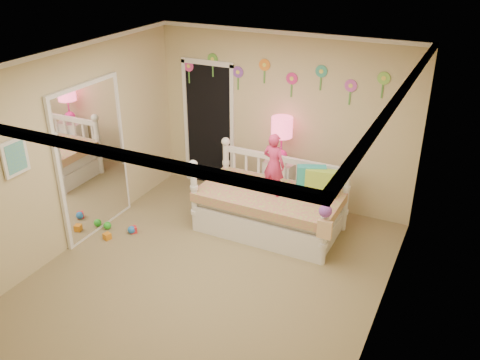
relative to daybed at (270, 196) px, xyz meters
The scene contains 18 objects.
floor 1.41m from the daybed, 100.09° to the right, with size 4.00×4.50×0.01m, color #7F684C.
ceiling 2.44m from the daybed, 100.09° to the right, with size 4.00×4.50×0.01m, color white.
back_wall 1.25m from the daybed, 103.32° to the left, with size 4.00×0.01×2.60m, color tan.
left_wall 2.68m from the daybed, 150.05° to the right, with size 0.01×4.50×2.60m, color tan.
right_wall 2.32m from the daybed, 35.94° to the right, with size 0.01×4.50×2.60m, color tan.
crown_molding 2.42m from the daybed, 100.09° to the right, with size 4.00×4.50×0.06m, color white, non-canonical shape.
daybed is the anchor object (origin of this frame).
pillow_turquoise 0.61m from the daybed, 25.21° to the left, with size 0.39×0.14×0.39m, color #24B48D.
pillow_lime 0.72m from the daybed, 16.89° to the left, with size 0.40×0.15×0.38m, color #A1CC3E.
child 0.50m from the daybed, 34.77° to the right, with size 0.32×0.21×0.87m, color #D63067.
nightstand 0.75m from the daybed, 100.91° to the left, with size 0.45×0.34×0.74m, color white.
table_lamp 0.99m from the daybed, 100.91° to the left, with size 0.31×0.31×0.69m.
closet_doorway 1.83m from the daybed, 147.26° to the left, with size 0.90×0.04×2.07m, color black.
flower_decals 1.73m from the daybed, 108.47° to the left, with size 3.40×0.02×0.50m, color #B2668C, non-canonical shape.
mirror_closet 2.45m from the daybed, 155.79° to the right, with size 0.07×1.30×2.10m, color white.
wall_picture 3.26m from the daybed, 135.19° to the right, with size 0.05×0.34×0.42m, color white.
hanging_bag 1.11m from the daybed, 31.04° to the right, with size 0.20×0.16×0.36m, color beige, non-canonical shape.
toy_scatter 2.51m from the daybed, 143.60° to the right, with size 0.80×1.30×0.11m, color #996666, non-canonical shape.
Camera 1 is at (2.61, -4.57, 3.84)m, focal length 38.70 mm.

